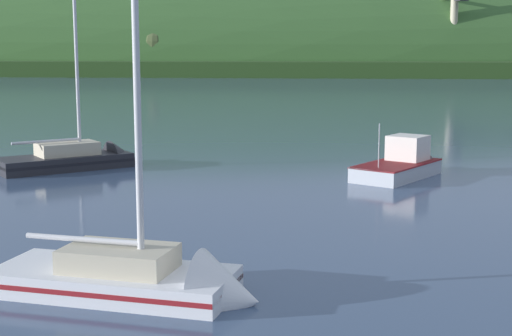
{
  "coord_description": "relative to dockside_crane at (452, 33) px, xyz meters",
  "views": [
    {
      "loc": [
        8.56,
        -2.85,
        7.08
      ],
      "look_at": [
        6.11,
        34.98,
        0.97
      ],
      "focal_mm": 52.05,
      "sensor_mm": 36.0,
      "label": 1
    }
  ],
  "objects": [
    {
      "name": "sailboat_far_left",
      "position": [
        -43.48,
        -181.84,
        -10.87
      ],
      "size": [
        8.3,
        4.35,
        13.09
      ],
      "rotation": [
        0.0,
        0.0,
        6.08
      ],
      "color": "white",
      "rests_on": "ground"
    },
    {
      "name": "fishing_boat_moored",
      "position": [
        -33.48,
        -160.66,
        -10.73
      ],
      "size": [
        5.73,
        6.86,
        4.2
      ],
      "rotation": [
        0.0,
        0.0,
        0.99
      ],
      "color": "#ADB2BC",
      "rests_on": "ground"
    },
    {
      "name": "sailboat_outer_reach",
      "position": [
        -52.35,
        -158.9,
        -10.89
      ],
      "size": [
        8.6,
        7.5,
        12.79
      ],
      "rotation": [
        0.0,
        0.0,
        0.65
      ],
      "color": "#232328",
      "rests_on": "ground"
    },
    {
      "name": "far_shoreline_hill",
      "position": [
        -103.86,
        30.41,
        -11.04
      ],
      "size": [
        587.32,
        105.14,
        65.29
      ],
      "rotation": [
        0.0,
        0.0,
        -0.03
      ],
      "color": "#27431B",
      "rests_on": "ground"
    },
    {
      "name": "dockside_crane",
      "position": [
        0.0,
        0.0,
        0.0
      ],
      "size": [
        9.83,
        16.3,
        22.16
      ],
      "rotation": [
        0.0,
        0.0,
        2.06
      ],
      "color": "#4C4C51",
      "rests_on": "ground"
    }
  ]
}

